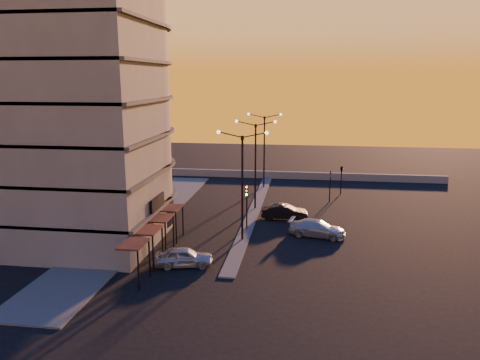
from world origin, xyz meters
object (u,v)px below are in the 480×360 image
Objects in this scene: traffic_light_main at (247,200)px; car_hatchback at (184,257)px; car_sedan at (285,212)px; streetlamp_mid at (255,157)px; car_wagon at (317,228)px.

traffic_light_main is 9.99m from car_hatchback.
car_sedan is (6.82, 12.98, 0.02)m from car_hatchback.
streetlamp_mid reaches higher than car_hatchback.
car_wagon is (6.42, -7.99, -4.87)m from streetlamp_mid.
traffic_light_main is (0.00, -7.13, -2.70)m from streetlamp_mid.
car_wagon is at bearing -7.63° from traffic_light_main.
streetlamp_mid is at bearing 44.88° from car_sedan.
streetlamp_mid reaches higher than car_wagon.
car_sedan is at bearing 45.41° from car_wagon.
car_hatchback is (-3.52, -9.10, -2.16)m from traffic_light_main.
car_hatchback is 0.85× the size of car_wagon.
car_wagon is at bearing -51.22° from streetlamp_mid.
car_hatchback is 12.91m from car_wagon.
traffic_light_main is 0.94× the size of car_sedan.
streetlamp_mid is at bearing -23.93° from car_hatchback.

